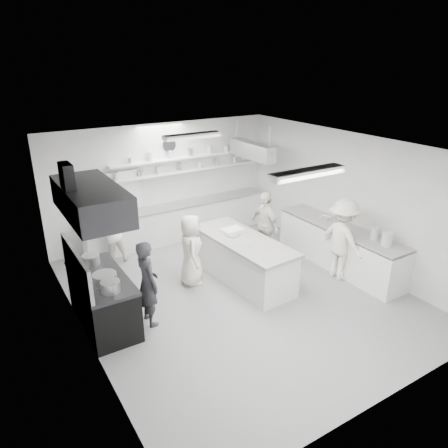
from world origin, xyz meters
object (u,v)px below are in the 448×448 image
back_counter (180,221)px  cook_back (111,233)px  cook_stove (148,283)px  stove (103,301)px  right_counter (339,247)px  prep_island (243,261)px

back_counter → cook_back: bearing=-166.9°
back_counter → cook_stove: bearing=-124.5°
stove → cook_stove: bearing=-29.4°
right_counter → cook_back: bearing=145.9°
prep_island → cook_stove: cook_stove is taller
stove → back_counter: size_ratio=0.36×
back_counter → prep_island: bearing=-87.4°
stove → cook_back: 2.52m
cook_stove → cook_back: cook_stove is taller
prep_island → stove: bearing=176.4°
stove → prep_island: bearing=0.3°
stove → prep_island: 3.03m
right_counter → cook_stove: cook_stove is taller
prep_island → cook_stove: size_ratio=1.54×
prep_island → cook_back: size_ratio=1.70×
prep_island → cook_back: bearing=128.5°
back_counter → prep_island: back_counter is taller
prep_island → back_counter: bearing=88.7°
right_counter → cook_back: cook_back is taller
back_counter → stove: bearing=-136.0°
right_counter → cook_stove: (-4.55, 0.20, 0.33)m
stove → right_counter: 5.28m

